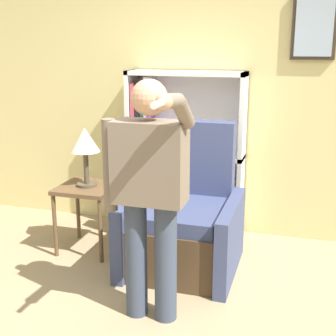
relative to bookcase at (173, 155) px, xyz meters
name	(u,v)px	position (x,y,z in m)	size (l,w,h in m)	color
wall_back	(200,89)	(0.22, 0.16, 0.63)	(8.00, 0.11, 2.80)	#DBCC84
bookcase	(173,155)	(0.00, 0.00, 0.00)	(1.13, 0.28, 1.58)	white
armchair	(184,224)	(0.31, -0.72, -0.41)	(0.91, 0.92, 1.19)	#4C3823
person_standing	(149,187)	(0.29, -1.57, 0.16)	(0.61, 0.78, 1.62)	#384256
side_table	(87,196)	(-0.60, -0.68, -0.26)	(0.49, 0.49, 0.61)	brown
table_lamp	(85,143)	(-0.60, -0.68, 0.22)	(0.26, 0.26, 0.52)	#4C4233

